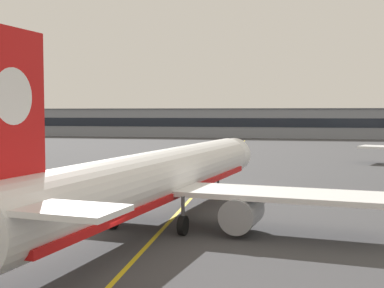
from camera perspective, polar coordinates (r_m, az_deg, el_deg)
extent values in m
plane|color=#3D3D3F|center=(28.38, -10.08, -13.06)|extent=(400.00, 400.00, 0.00)
cube|color=yellow|center=(56.73, 1.30, -4.62)|extent=(9.47, 179.78, 0.01)
cylinder|color=white|center=(36.18, -3.75, -3.73)|extent=(8.82, 36.18, 3.80)
cone|color=white|center=(54.32, 4.43, -1.29)|extent=(3.94, 3.08, 3.61)
cube|color=red|center=(36.33, -3.75, -5.37)|extent=(8.34, 33.31, 0.44)
cube|color=black|center=(52.44, 3.88, -0.73)|extent=(2.98, 1.49, 0.60)
cube|color=white|center=(36.84, -3.37, -4.94)|extent=(32.36, 9.25, 0.36)
cylinder|color=gray|center=(39.03, -12.40, -6.35)|extent=(2.78, 3.89, 2.30)
cylinder|color=black|center=(40.58, -11.00, -5.95)|extent=(1.96, 0.45, 1.95)
cylinder|color=gray|center=(34.15, 5.65, -7.70)|extent=(2.78, 3.89, 2.30)
cylinder|color=black|center=(35.91, 6.38, -7.15)|extent=(1.96, 0.45, 1.95)
cube|color=red|center=(22.33, -20.29, 3.22)|extent=(1.07, 4.81, 7.20)
cylinder|color=white|center=(22.57, -19.84, 5.06)|extent=(0.77, 2.44, 2.40)
cylinder|color=#4C4C51|center=(49.95, 2.94, -4.04)|extent=(0.24, 0.24, 1.60)
cylinder|color=black|center=(50.10, 2.94, -5.21)|extent=(0.52, 0.95, 0.90)
cylinder|color=#4C4C51|center=(35.80, -8.88, -6.64)|extent=(0.24, 0.24, 1.60)
cylinder|color=black|center=(36.02, -8.86, -8.40)|extent=(0.58, 1.34, 1.30)
cylinder|color=#4C4C51|center=(33.65, -1.03, -7.26)|extent=(0.24, 0.24, 1.60)
cylinder|color=black|center=(33.88, -1.02, -9.13)|extent=(0.58, 1.34, 1.30)
cube|color=yellow|center=(59.59, -18.50, -3.82)|extent=(4.42, 2.40, 0.84)
cube|color=black|center=(59.46, -18.43, -3.13)|extent=(2.52, 1.91, 0.60)
cylinder|color=orange|center=(59.46, -18.53, -2.76)|extent=(0.14, 0.14, 0.14)
cube|color=yellow|center=(59.59, -18.50, -3.82)|extent=(4.22, 2.41, 0.14)
cylinder|color=black|center=(59.89, -16.81, -4.04)|extent=(0.67, 0.31, 0.64)
cylinder|color=black|center=(58.25, -17.40, -4.26)|extent=(0.67, 0.31, 0.64)
cylinder|color=black|center=(61.02, -19.55, -3.95)|extent=(0.67, 0.31, 0.64)
cylinder|color=black|center=(59.41, -20.21, -4.16)|extent=(0.67, 0.31, 0.64)
cone|color=orange|center=(51.31, 2.92, -5.20)|extent=(0.36, 0.36, 0.55)
cylinder|color=white|center=(51.30, 2.92, -5.17)|extent=(0.23, 0.23, 0.07)
cube|color=orange|center=(51.35, 2.92, -5.48)|extent=(0.44, 0.44, 0.03)
cube|color=gray|center=(165.64, 5.58, 2.32)|extent=(165.09, 12.00, 8.95)
cube|color=black|center=(159.62, 5.35, 2.41)|extent=(158.48, 0.12, 2.80)
cube|color=#595C63|center=(165.60, 5.59, 3.93)|extent=(165.49, 12.40, 0.40)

